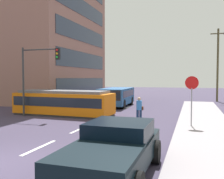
% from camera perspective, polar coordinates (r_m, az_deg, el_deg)
% --- Properties ---
extents(ground_plane, '(120.00, 120.00, 0.00)m').
position_cam_1_polar(ground_plane, '(18.22, -1.91, -6.56)').
color(ground_plane, '#3C344A').
extents(sidewalk_curb_right, '(3.20, 36.00, 0.14)m').
position_cam_1_polar(sidewalk_curb_right, '(13.27, 20.86, -9.93)').
color(sidewalk_curb_right, gray).
rests_on(sidewalk_curb_right, ground).
extents(lane_stripe_1, '(0.16, 2.40, 0.01)m').
position_cam_1_polar(lane_stripe_1, '(11.18, -16.18, -12.57)').
color(lane_stripe_1, silver).
rests_on(lane_stripe_1, ground).
extents(lane_stripe_2, '(0.16, 2.40, 0.01)m').
position_cam_1_polar(lane_stripe_2, '(14.58, -7.27, -8.90)').
color(lane_stripe_2, silver).
rests_on(lane_stripe_2, ground).
extents(lane_stripe_3, '(0.16, 2.40, 0.01)m').
position_cam_1_polar(lane_stripe_3, '(24.45, 3.29, -4.19)').
color(lane_stripe_3, silver).
rests_on(lane_stripe_3, ground).
extents(lane_stripe_4, '(0.16, 2.40, 0.01)m').
position_cam_1_polar(lane_stripe_4, '(30.26, 6.14, -2.87)').
color(lane_stripe_4, silver).
rests_on(lane_stripe_4, ground).
extents(corner_building, '(15.55, 15.94, 22.40)m').
position_cam_1_polar(corner_building, '(36.47, -18.09, 15.67)').
color(corner_building, '#936457').
rests_on(corner_building, ground).
extents(streetcar_tram, '(7.93, 2.84, 1.93)m').
position_cam_1_polar(streetcar_tram, '(20.06, -10.98, -2.88)').
color(streetcar_tram, orange).
rests_on(streetcar_tram, ground).
extents(city_bus, '(2.72, 5.92, 1.86)m').
position_cam_1_polar(city_bus, '(25.58, 1.06, -1.48)').
color(city_bus, '#27548A').
rests_on(city_bus, ground).
extents(pedestrian_crossing, '(0.46, 0.36, 1.67)m').
position_cam_1_polar(pedestrian_crossing, '(16.38, 6.21, -4.28)').
color(pedestrian_crossing, navy).
rests_on(pedestrian_crossing, ground).
extents(pickup_truck_parked, '(2.30, 5.01, 1.55)m').
position_cam_1_polar(pickup_truck_parked, '(7.67, 0.64, -13.43)').
color(pickup_truck_parked, black).
rests_on(pickup_truck_parked, ground).
extents(parked_sedan_mid, '(2.17, 4.30, 1.19)m').
position_cam_1_polar(parked_sedan_mid, '(24.59, -10.95, -2.74)').
color(parked_sedan_mid, '#30602E').
rests_on(parked_sedan_mid, ground).
extents(stop_sign, '(0.76, 0.07, 2.88)m').
position_cam_1_polar(stop_sign, '(15.17, 17.68, -0.21)').
color(stop_sign, gray).
rests_on(stop_sign, sidewalk_curb_right).
extents(traffic_light_mast, '(3.19, 0.33, 5.21)m').
position_cam_1_polar(traffic_light_mast, '(19.46, -16.66, 4.74)').
color(traffic_light_mast, '#333333').
rests_on(traffic_light_mast, ground).
extents(utility_pole_far, '(1.80, 0.24, 8.94)m').
position_cam_1_polar(utility_pole_far, '(33.57, 22.91, 5.42)').
color(utility_pole_far, brown).
rests_on(utility_pole_far, ground).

